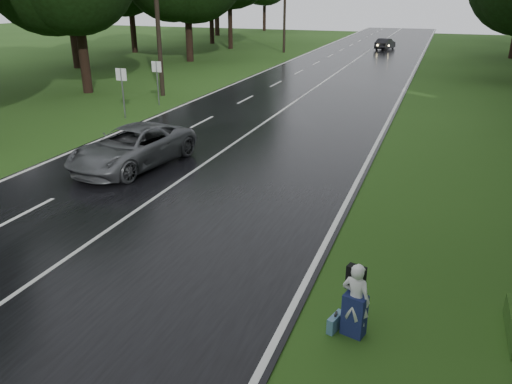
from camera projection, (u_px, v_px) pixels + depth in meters
ground at (59, 265)px, 12.05m from camera, size 160.00×160.00×0.00m
road at (293, 103)px, 29.45m from camera, size 12.00×140.00×0.04m
lane_center at (293, 103)px, 29.44m from camera, size 0.12×140.00×0.01m
grey_car at (132, 147)px, 18.56m from camera, size 3.20×5.60×1.47m
far_car at (385, 44)px, 56.72m from camera, size 2.02×3.92×1.23m
hitchhiker at (355, 302)px, 9.39m from camera, size 0.64×0.60×1.54m
suitcase at (335, 322)px, 9.70m from camera, size 0.26×0.48×0.33m
utility_pole_mid at (163, 95)px, 31.83m from camera, size 1.80×0.28×10.83m
utility_pole_far at (284, 53)px, 54.40m from camera, size 1.80×0.28×9.56m
road_sign_a at (125, 118)px, 26.11m from camera, size 0.61×0.10×2.56m
road_sign_b at (159, 105)px, 29.10m from camera, size 0.60×0.10×2.50m
tree_left_d at (88, 92)px, 32.77m from camera, size 8.72×8.72×13.63m
tree_left_e at (190, 61)px, 47.51m from camera, size 8.86×8.86×13.84m
tree_left_f at (231, 49)px, 58.08m from camera, size 10.88×10.88×17.00m
tree_right_f at (511, 58)px, 49.61m from camera, size 10.13×10.13×15.83m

